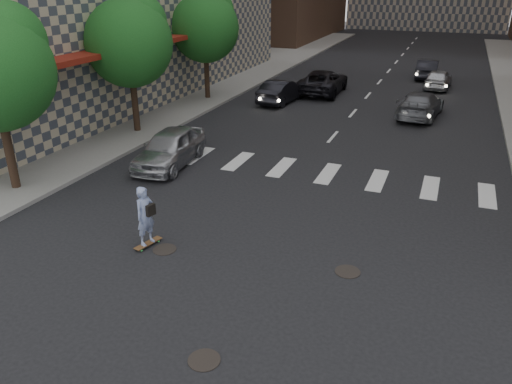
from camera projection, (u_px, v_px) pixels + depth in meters
ground at (207, 285)px, 13.06m from camera, size 160.00×160.00×0.00m
sidewalk_left at (150, 89)px, 34.96m from camera, size 13.00×80.00×0.15m
tree_b at (131, 39)px, 23.87m from camera, size 4.20×4.20×6.60m
tree_c at (207, 24)px, 30.69m from camera, size 4.20×4.20×6.60m
manhole_a at (204, 360)px, 10.52m from camera, size 0.70×0.70×0.02m
manhole_b at (165, 249)px, 14.75m from camera, size 0.70×0.70×0.02m
manhole_c at (348, 272)px, 13.65m from camera, size 0.70×0.70×0.02m
skateboarder at (146, 216)px, 14.57m from camera, size 0.58×0.99×1.91m
silver_sedan at (170, 148)px, 21.02m from camera, size 2.19×4.65×1.54m
traffic_car_a at (281, 91)px, 31.43m from camera, size 1.95×4.48×1.43m
traffic_car_b at (421, 104)px, 28.21m from camera, size 2.55×5.14×1.44m
traffic_car_c at (323, 82)px, 33.88m from camera, size 2.67×5.65×1.56m
traffic_car_d at (438, 79)px, 35.22m from camera, size 1.92×4.18×1.39m
traffic_car_e at (427, 69)px, 38.75m from camera, size 1.62×4.42×1.45m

